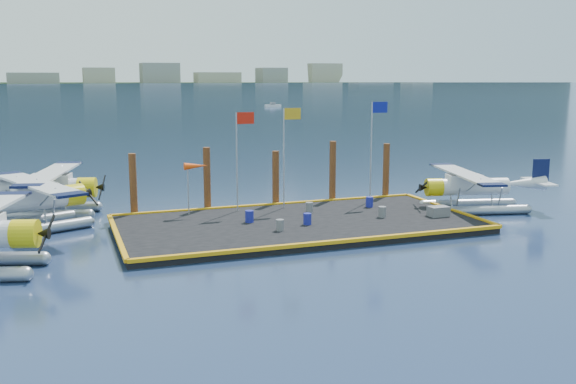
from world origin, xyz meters
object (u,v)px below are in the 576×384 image
(windsock, at_px, (196,167))
(seaplane_c, at_px, (44,191))
(drum_3, at_px, (280,225))
(piling_0, at_px, (133,187))
(drum_4, at_px, (369,202))
(flagpole_yellow, at_px, (287,142))
(piling_3, at_px, (333,173))
(seaplane_b, at_px, (29,204))
(seaplane_d, at_px, (469,189))
(drum_5, at_px, (309,207))
(drum_1, at_px, (307,219))
(flagpole_blue, at_px, (374,136))
(drum_2, at_px, (382,212))
(crate, at_px, (438,211))
(drum_0, at_px, (249,216))
(piling_2, at_px, (276,180))
(flagpole_red, at_px, (240,146))
(piling_4, at_px, (386,173))
(piling_1, at_px, (207,181))

(windsock, bearing_deg, seaplane_c, 153.07)
(drum_3, height_order, piling_0, piling_0)
(drum_4, relative_size, flagpole_yellow, 0.10)
(drum_4, bearing_deg, piling_3, 110.05)
(seaplane_b, distance_m, seaplane_d, 26.43)
(drum_5, distance_m, flagpole_yellow, 4.30)
(seaplane_c, distance_m, piling_3, 18.27)
(drum_4, xyz_separation_m, piling_3, (-1.16, 3.18, 1.43))
(drum_1, relative_size, flagpole_blue, 0.10)
(drum_2, distance_m, drum_4, 3.00)
(crate, xyz_separation_m, flagpole_blue, (-1.56, 5.37, 4.00))
(crate, bearing_deg, piling_3, 118.32)
(drum_0, bearing_deg, seaplane_b, 162.83)
(seaplane_c, xyz_separation_m, drum_4, (19.21, -5.91, -0.86))
(drum_0, xyz_separation_m, crate, (10.93, -2.19, -0.05))
(drum_4, bearing_deg, drum_1, -149.46)
(seaplane_d, relative_size, flagpole_blue, 1.44)
(drum_0, height_order, piling_2, piling_2)
(seaplane_b, distance_m, windsock, 9.43)
(windsock, bearing_deg, drum_2, -24.19)
(drum_0, xyz_separation_m, drum_4, (8.33, 1.60, -0.01))
(seaplane_c, bearing_deg, flagpole_yellow, 87.46)
(seaplane_d, height_order, piling_3, piling_3)
(drum_5, distance_m, flagpole_red, 5.58)
(flagpole_red, relative_size, piling_3, 1.40)
(drum_4, height_order, windsock, windsock)
(piling_3, bearing_deg, seaplane_c, 171.40)
(seaplane_b, relative_size, drum_0, 14.85)
(drum_5, distance_m, crate, 7.64)
(drum_5, bearing_deg, drum_3, -130.01)
(drum_0, relative_size, windsock, 0.22)
(piling_3, bearing_deg, crate, -61.68)
(piling_4, bearing_deg, piling_3, 180.00)
(piling_3, bearing_deg, seaplane_b, -176.39)
(drum_0, relative_size, piling_4, 0.17)
(crate, xyz_separation_m, piling_1, (-12.25, 6.97, 1.41))
(piling_0, xyz_separation_m, piling_2, (9.00, 0.00, -0.10))
(seaplane_b, height_order, piling_4, piling_4)
(piling_4, bearing_deg, piling_2, 180.00)
(seaplane_d, relative_size, piling_4, 2.34)
(piling_0, bearing_deg, piling_1, 0.00)
(drum_5, xyz_separation_m, crate, (6.78, -3.51, -0.02))
(seaplane_d, bearing_deg, drum_0, 103.25)
(windsock, height_order, piling_2, piling_2)
(windsock, height_order, piling_3, piling_3)
(drum_4, relative_size, flagpole_blue, 0.10)
(flagpole_red, relative_size, flagpole_yellow, 0.97)
(drum_1, distance_m, piling_0, 10.87)
(drum_0, bearing_deg, flagpole_yellow, 43.27)
(windsock, distance_m, piling_0, 4.02)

